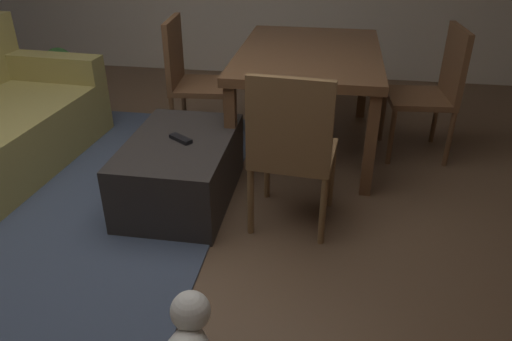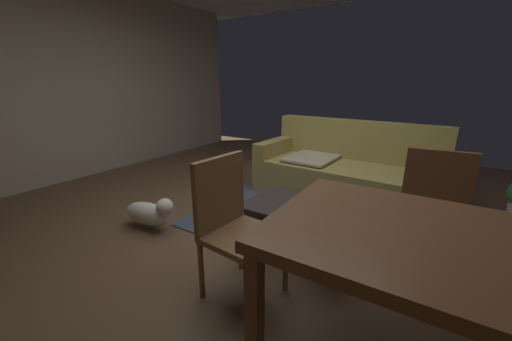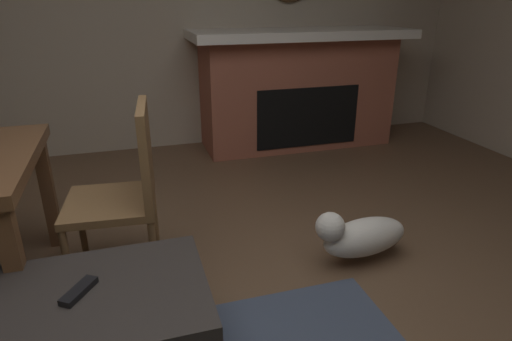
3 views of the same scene
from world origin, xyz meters
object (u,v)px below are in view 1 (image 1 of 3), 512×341
Objects in this scene: dining_chair_south at (435,86)px; tv_remote at (181,139)px; dining_chair_west at (292,145)px; dining_chair_north at (190,74)px; dining_table at (309,61)px; potted_plant at (60,69)px; ottoman_coffee_table at (181,170)px.

tv_remote is at bearing 120.42° from dining_chair_south.
tv_remote is 0.17× the size of dining_chair_west.
dining_chair_south is (0.02, -1.78, 0.00)m from dining_chair_north.
dining_chair_north reaches higher than dining_table.
tv_remote is 0.11× the size of dining_table.
potted_plant is at bearing 72.54° from dining_table.
dining_chair_south is at bearing -59.98° from ottoman_coffee_table.
dining_table is at bearing -107.46° from potted_plant.
dining_chair_north is (0.91, 0.20, 0.10)m from tv_remote.
dining_chair_west is at bearing -72.21° from tv_remote.
dining_table is at bearing 90.51° from dining_chair_south.
tv_remote is at bearing -167.52° from dining_chair_north.
dining_chair_north is at bearing -116.70° from potted_plant.
dining_chair_north is 1.73m from potted_plant.
ottoman_coffee_table is 1.87m from dining_chair_south.
dining_table is (0.91, -0.70, 0.46)m from ottoman_coffee_table.
dining_chair_south reaches higher than tv_remote.
dining_table is at bearing -89.48° from dining_chair_north.
tv_remote is 1.83m from dining_chair_south.
dining_chair_north is (0.90, 0.19, 0.32)m from ottoman_coffee_table.
dining_chair_west is at bearing -141.46° from dining_chair_north.
dining_chair_north is 1.00× the size of dining_chair_west.
dining_chair_north is at bearing 11.64° from ottoman_coffee_table.
tv_remote is 0.94m from dining_chair_north.
dining_table is 1.55× the size of dining_chair_north.
dining_chair_west is at bearing 141.35° from dining_chair_south.
ottoman_coffee_table is 2.03× the size of potted_plant.
dining_chair_north reaches higher than ottoman_coffee_table.
dining_table is 3.17× the size of potted_plant.
ottoman_coffee_table is 1.00× the size of dining_chair_north.
potted_plant is (0.75, 3.31, -0.28)m from dining_chair_south.
dining_chair_south is 2.04× the size of potted_plant.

